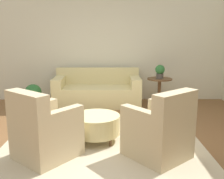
% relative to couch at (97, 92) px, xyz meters
% --- Properties ---
extents(ground_plane, '(16.00, 16.00, 0.00)m').
position_rel_couch_xyz_m(ground_plane, '(0.20, -2.28, -0.33)').
color(ground_plane, brown).
extents(wall_back, '(9.62, 0.12, 2.80)m').
position_rel_couch_xyz_m(wall_back, '(0.20, 0.59, 1.07)').
color(wall_back, beige).
rests_on(wall_back, ground_plane).
extents(rug, '(3.18, 2.56, 0.01)m').
position_rel_couch_xyz_m(rug, '(0.20, -2.28, -0.33)').
color(rug, beige).
rests_on(rug, ground_plane).
extents(couch, '(2.11, 0.92, 0.89)m').
position_rel_couch_xyz_m(couch, '(0.00, 0.00, 0.00)').
color(couch, beige).
rests_on(couch, ground_plane).
extents(armchair_left, '(1.05, 1.06, 1.00)m').
position_rel_couch_xyz_m(armchair_left, '(-0.62, -2.92, 0.06)').
color(armchair_left, '#C6B289').
rests_on(armchair_left, rug).
extents(armchair_right, '(1.05, 1.06, 1.00)m').
position_rel_couch_xyz_m(armchair_right, '(1.02, -2.92, 0.06)').
color(armchair_right, '#C6B289').
rests_on(armchair_right, rug).
extents(ottoman_table, '(0.78, 0.78, 0.43)m').
position_rel_couch_xyz_m(ottoman_table, '(0.09, -2.30, -0.05)').
color(ottoman_table, beige).
rests_on(ottoman_table, rug).
extents(side_table, '(0.60, 0.60, 0.69)m').
position_rel_couch_xyz_m(side_table, '(1.51, -0.17, 0.15)').
color(side_table, brown).
rests_on(side_table, ground_plane).
extents(potted_plant_on_side_table, '(0.23, 0.23, 0.33)m').
position_rel_couch_xyz_m(potted_plant_on_side_table, '(1.51, -0.17, 0.54)').
color(potted_plant_on_side_table, '#4C4742').
rests_on(potted_plant_on_side_table, side_table).
extents(potted_plant_floor, '(0.40, 0.40, 0.56)m').
position_rel_couch_xyz_m(potted_plant_floor, '(-1.54, -0.23, -0.02)').
color(potted_plant_floor, '#4C4742').
rests_on(potted_plant_floor, ground_plane).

